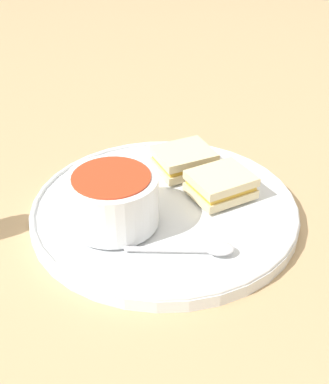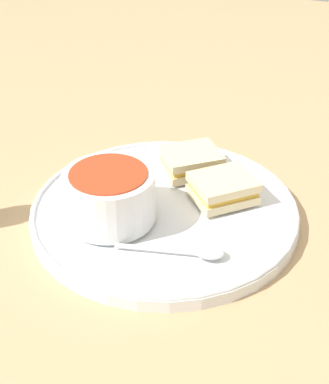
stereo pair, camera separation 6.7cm
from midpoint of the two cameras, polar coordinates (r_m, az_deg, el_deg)
The scene contains 6 objects.
ground_plane at distance 0.70m, azimuth -2.78°, elevation -2.68°, with size 2.40×2.40×0.00m, color tan.
plate at distance 0.69m, azimuth -2.80°, elevation -1.97°, with size 0.34×0.34×0.02m.
soup_bowl at distance 0.64m, azimuth -8.58°, elevation -0.85°, with size 0.11×0.11×0.06m.
spoon at distance 0.61m, azimuth 1.68°, elevation -6.18°, with size 0.13×0.04×0.01m.
sandwich_half_near at distance 0.69m, azimuth 3.27°, elevation 0.73°, with size 0.10×0.10×0.03m.
sandwich_half_far at distance 0.75m, azimuth -0.51°, elevation 3.38°, with size 0.10×0.10×0.03m.
Camera 1 is at (-0.14, 0.55, 0.41)m, focal length 50.00 mm.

